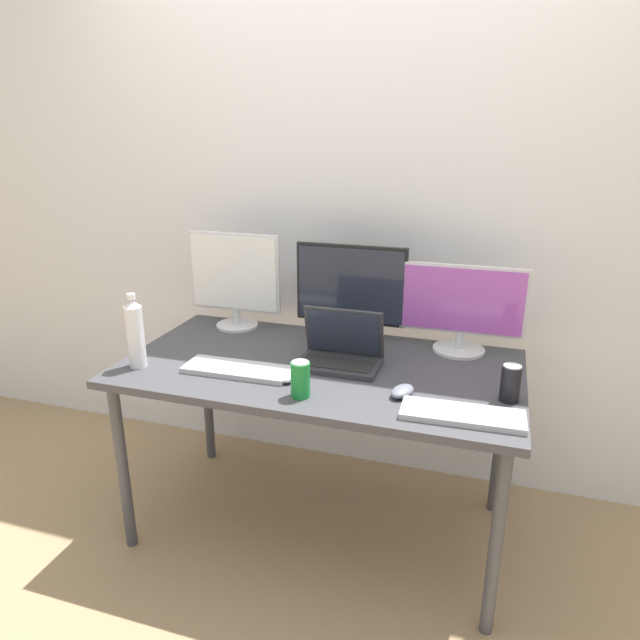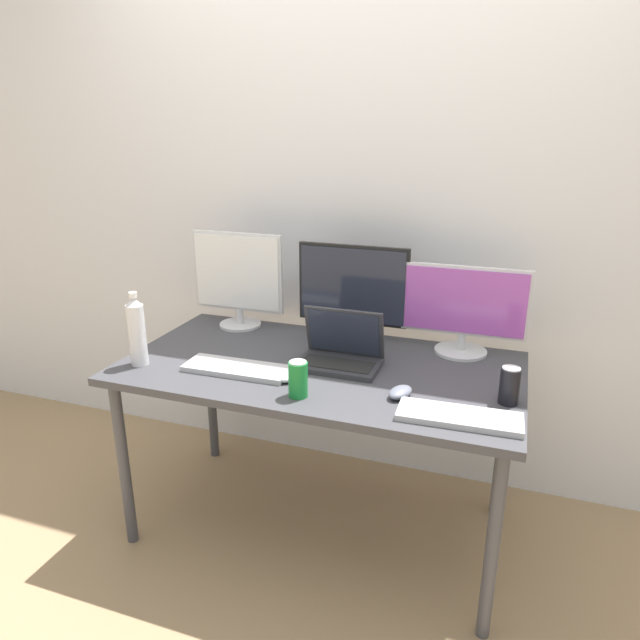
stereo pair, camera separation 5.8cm
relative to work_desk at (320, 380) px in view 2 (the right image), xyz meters
name	(u,v)px [view 2 (the right image)]	position (x,y,z in m)	size (l,w,h in m)	color
ground_plane	(320,525)	(0.00, 0.00, -0.68)	(16.00, 16.00, 0.00)	#9E7F5B
wall_back	(364,198)	(0.00, 0.59, 0.62)	(7.00, 0.08, 2.60)	silver
work_desk	(320,380)	(0.00, 0.00, 0.00)	(1.50, 0.80, 0.74)	#424247
monitor_left	(238,278)	(-0.49, 0.30, 0.29)	(0.42, 0.19, 0.43)	silver
monitor_center	(353,290)	(0.04, 0.30, 0.28)	(0.47, 0.18, 0.41)	black
monitor_right	(464,308)	(0.49, 0.30, 0.25)	(0.49, 0.21, 0.36)	silver
laptop_silver	(340,352)	(0.07, 0.02, 0.12)	(0.31, 0.21, 0.22)	#2D2D33
keyboard_main	(459,417)	(0.55, -0.26, 0.07)	(0.38, 0.14, 0.02)	#B2B2B7
keyboard_aux	(237,368)	(-0.27, -0.16, 0.07)	(0.40, 0.14, 0.02)	#B2B2B7
mouse_by_keyboard	(400,392)	(0.35, -0.17, 0.08)	(0.06, 0.11, 0.04)	slate
mouse_by_laptop	(288,376)	(-0.06, -0.17, 0.08)	(0.07, 0.09, 0.03)	silver
water_bottle	(137,331)	(-0.65, -0.22, 0.20)	(0.07, 0.07, 0.29)	silver
soda_can_near_keyboard	(298,379)	(0.02, -0.28, 0.13)	(0.07, 0.07, 0.13)	#197F33
soda_can_by_laptop	(510,386)	(0.69, -0.10, 0.13)	(0.07, 0.07, 0.13)	black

